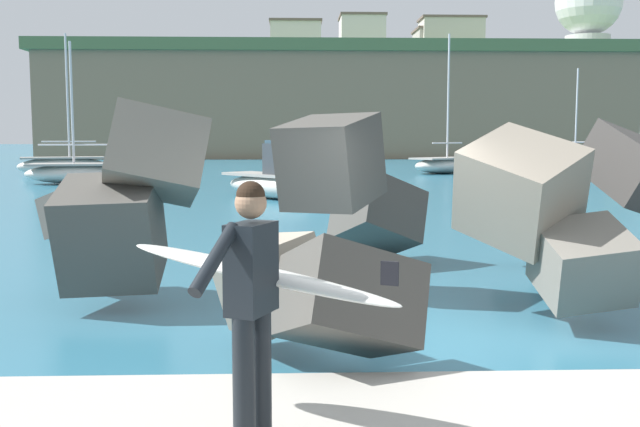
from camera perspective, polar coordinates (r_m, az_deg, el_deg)
ground_plane at (r=8.39m, az=4.21°, el=-9.90°), size 400.00×400.00×0.00m
breakwater_jetty at (r=10.02m, az=9.92°, el=-0.40°), size 31.64×8.07×2.79m
surfer_with_board at (r=4.99m, az=-5.12°, el=-5.86°), size 2.05×1.51×1.78m
boat_near_right at (r=45.18m, az=-19.35°, el=3.58°), size 5.31×3.32×8.15m
boat_mid_centre at (r=55.44m, az=19.66°, el=3.89°), size 6.21×5.12×7.06m
boat_mid_right at (r=26.75m, az=-3.04°, el=2.56°), size 4.95×5.58×2.15m
boat_far_left at (r=45.75m, az=9.57°, el=3.80°), size 4.82×4.28×8.46m
boat_far_right at (r=37.13m, az=-17.96°, el=3.06°), size 5.63×2.79×6.76m
headland_bluff at (r=93.50m, az=6.69°, el=8.23°), size 80.54×40.56×11.78m
radar_dome at (r=97.88m, az=20.16°, el=14.77°), size 7.95×7.95×10.63m
station_building_west at (r=100.48m, az=10.14°, el=13.09°), size 8.32×5.04×5.95m
station_building_central at (r=97.79m, az=3.27°, el=13.38°), size 5.92×5.96×5.99m
station_building_east at (r=98.51m, az=-1.91°, el=13.12°), size 6.72×7.55×5.26m
station_building_annex at (r=101.57m, az=9.53°, el=12.66°), size 7.62×6.31×4.66m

